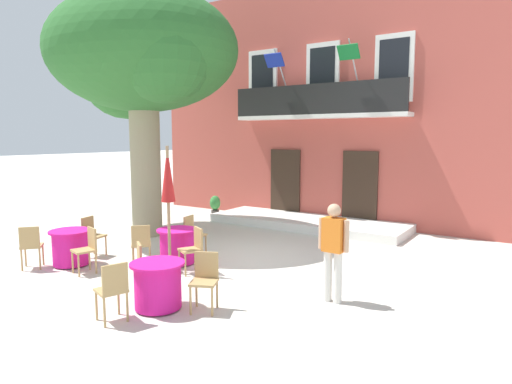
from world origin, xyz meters
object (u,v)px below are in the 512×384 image
object	(u,v)px
pedestrian_near_entrance	(333,247)
cafe_chair_near_tree_2	(141,242)
cafe_chair_middle_1	(113,288)
cafe_umbrella	(168,191)
cafe_chair_near_tree_1	(193,232)
cafe_chair_front_2	(31,244)
cafe_chair_middle_0	(146,264)
cafe_table_front	(71,247)
cafe_chair_front_0	(87,247)
plane_tree	(142,58)
cafe_chair_front_1	(92,233)
cafe_chair_middle_2	(205,277)
cafe_chair_near_tree_0	(194,247)
cafe_table_near_tree	(177,246)
cafe_table_middle	(158,285)
ground_planter_left	(215,205)

from	to	relation	value
pedestrian_near_entrance	cafe_chair_near_tree_2	bearing A→B (deg)	-174.67
cafe_chair_middle_1	cafe_umbrella	world-z (taller)	cafe_umbrella
cafe_chair_near_tree_1	cafe_chair_front_2	bearing A→B (deg)	-127.15
cafe_chair_near_tree_1	cafe_chair_middle_0	bearing A→B (deg)	-66.21
cafe_table_front	cafe_chair_front_0	xyz separation A→B (m)	(0.74, -0.12, 0.14)
cafe_table_front	cafe_chair_front_2	xyz separation A→B (m)	(-0.43, -0.62, 0.14)
plane_tree	cafe_chair_middle_0	xyz separation A→B (m)	(3.63, -3.35, -4.29)
cafe_chair_front_2	cafe_chair_front_1	bearing A→B (deg)	82.35
plane_tree	cafe_chair_middle_2	bearing A→B (deg)	-33.95
cafe_chair_near_tree_0	cafe_chair_middle_2	bearing A→B (deg)	-43.34
plane_tree	pedestrian_near_entrance	distance (m)	7.79
cafe_chair_near_tree_2	cafe_chair_middle_2	distance (m)	2.80
cafe_chair_front_1	cafe_table_near_tree	bearing A→B (deg)	17.04
cafe_table_near_tree	cafe_chair_middle_2	distance (m)	2.71
cafe_table_middle	cafe_table_front	world-z (taller)	same
cafe_table_middle	cafe_chair_middle_1	world-z (taller)	cafe_chair_middle_1
cafe_umbrella	cafe_table_middle	bearing A→B (deg)	-51.06
cafe_table_near_tree	cafe_chair_near_tree_2	size ratio (longest dim) A/B	0.95
cafe_chair_near_tree_0	cafe_table_front	world-z (taller)	cafe_chair_near_tree_0
cafe_chair_near_tree_0	cafe_chair_middle_0	distance (m)	1.41
cafe_chair_near_tree_0	cafe_chair_middle_2	size ratio (longest dim) A/B	1.00
cafe_chair_near_tree_2	cafe_chair_middle_1	world-z (taller)	same
cafe_table_front	cafe_chair_front_2	bearing A→B (deg)	-125.15
cafe_table_middle	pedestrian_near_entrance	world-z (taller)	pedestrian_near_entrance
cafe_table_front	cafe_chair_middle_0	bearing A→B (deg)	-7.03
cafe_chair_front_2	cafe_umbrella	bearing A→B (deg)	28.66
cafe_chair_near_tree_0	cafe_chair_front_2	bearing A→B (deg)	-150.13
cafe_chair_middle_1	plane_tree	bearing A→B (deg)	132.87
cafe_table_near_tree	cafe_chair_near_tree_2	world-z (taller)	cafe_chair_near_tree_2
cafe_chair_front_0	pedestrian_near_entrance	world-z (taller)	pedestrian_near_entrance
cafe_chair_near_tree_2	cafe_chair_middle_0	size ratio (longest dim) A/B	1.00
cafe_chair_middle_0	cafe_chair_middle_1	distance (m)	1.21
cafe_table_middle	cafe_chair_front_0	world-z (taller)	cafe_chair_front_0
cafe_chair_front_0	cafe_chair_front_1	size ratio (longest dim) A/B	1.00
cafe_table_front	cafe_chair_middle_2	bearing A→B (deg)	-4.28
cafe_chair_near_tree_2	cafe_umbrella	xyz separation A→B (m)	(0.77, 0.05, 1.14)
plane_tree	pedestrian_near_entrance	xyz separation A→B (m)	(6.48, -1.90, -3.89)
cafe_chair_front_0	cafe_chair_near_tree_1	bearing A→B (deg)	68.67
pedestrian_near_entrance	ground_planter_left	bearing A→B (deg)	142.39
cafe_chair_near_tree_1	cafe_chair_middle_2	size ratio (longest dim) A/B	1.00
cafe_table_near_tree	plane_tree	bearing A→B (deg)	148.77
cafe_chair_near_tree_0	pedestrian_near_entrance	bearing A→B (deg)	0.96
cafe_chair_near_tree_0	cafe_chair_middle_2	world-z (taller)	same
cafe_chair_near_tree_2	cafe_chair_front_0	distance (m)	1.05
cafe_table_front	cafe_chair_middle_1	bearing A→B (deg)	-24.33
cafe_chair_near_tree_0	cafe_chair_near_tree_1	world-z (taller)	same
cafe_table_near_tree	ground_planter_left	world-z (taller)	cafe_table_near_tree
cafe_chair_near_tree_2	cafe_chair_front_2	xyz separation A→B (m)	(-1.79, -1.35, 0.00)
cafe_chair_front_0	cafe_chair_front_2	world-z (taller)	same
cafe_chair_near_tree_0	cafe_chair_front_1	bearing A→B (deg)	-172.51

